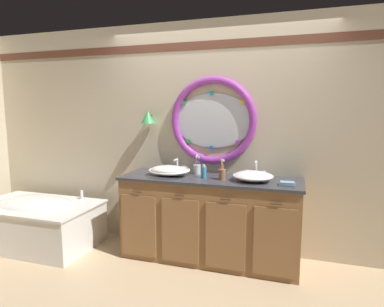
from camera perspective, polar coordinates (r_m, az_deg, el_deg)
ground_plane at (r=3.54m, az=1.66°, el=-19.52°), size 14.00×14.00×0.00m
back_wall_assembly at (r=3.72m, az=4.18°, el=3.07°), size 6.40×0.26×2.60m
vanity_counter at (r=3.58m, az=3.13°, el=-11.30°), size 1.91×0.63×0.90m
bathtub at (r=4.38m, az=-25.59°, el=-10.42°), size 1.43×0.86×0.61m
sink_basin_left at (r=3.56m, az=-4.00°, el=-2.98°), size 0.46×0.46×0.11m
sink_basin_right at (r=3.34m, az=10.65°, el=-3.90°), size 0.41×0.41×0.10m
faucet_set_left at (r=3.78m, az=-2.66°, el=-2.25°), size 0.23×0.13×0.15m
faucet_set_right at (r=3.57m, az=11.14°, el=-2.92°), size 0.23×0.13×0.17m
toothbrush_holder_left at (r=3.63m, az=0.91°, el=-2.67°), size 0.09×0.09×0.22m
toothbrush_holder_right at (r=3.35m, az=5.31°, el=-3.55°), size 0.08×0.08×0.22m
soap_dispenser at (r=3.42m, az=2.10°, el=-3.27°), size 0.05×0.06×0.15m
folded_hand_towel at (r=3.22m, az=16.39°, el=-5.14°), size 0.14×0.11×0.04m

